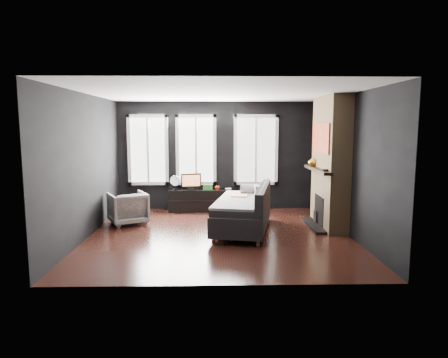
{
  "coord_description": "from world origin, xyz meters",
  "views": [
    {
      "loc": [
        -0.08,
        -7.54,
        2.09
      ],
      "look_at": [
        0.1,
        0.3,
        1.05
      ],
      "focal_mm": 32.0,
      "sensor_mm": 36.0,
      "label": 1
    }
  ],
  "objects_px": {
    "book": "(225,185)",
    "monitor": "(191,180)",
    "sofa": "(243,208)",
    "media_console": "(201,200)",
    "armchair": "(128,207)",
    "mantel_vase": "(313,161)",
    "mug": "(217,187)"
  },
  "relations": [
    {
      "from": "sofa",
      "to": "mantel_vase",
      "type": "xyz_separation_m",
      "value": [
        1.58,
        0.77,
        0.87
      ]
    },
    {
      "from": "mug",
      "to": "mantel_vase",
      "type": "relative_size",
      "value": 0.55
    },
    {
      "from": "mug",
      "to": "mantel_vase",
      "type": "distance_m",
      "value": 2.48
    },
    {
      "from": "armchair",
      "to": "monitor",
      "type": "distance_m",
      "value": 1.88
    },
    {
      "from": "mantel_vase",
      "to": "armchair",
      "type": "bearing_deg",
      "value": -177.85
    },
    {
      "from": "monitor",
      "to": "mug",
      "type": "relative_size",
      "value": 4.35
    },
    {
      "from": "media_console",
      "to": "mug",
      "type": "relative_size",
      "value": 13.41
    },
    {
      "from": "armchair",
      "to": "media_console",
      "type": "xyz_separation_m",
      "value": [
        1.51,
        1.34,
        -0.11
      ]
    },
    {
      "from": "monitor",
      "to": "book",
      "type": "distance_m",
      "value": 0.86
    },
    {
      "from": "mug",
      "to": "media_console",
      "type": "bearing_deg",
      "value": 171.26
    },
    {
      "from": "armchair",
      "to": "mantel_vase",
      "type": "xyz_separation_m",
      "value": [
        4.0,
        0.15,
        0.95
      ]
    },
    {
      "from": "book",
      "to": "mantel_vase",
      "type": "relative_size",
      "value": 0.93
    },
    {
      "from": "media_console",
      "to": "armchair",
      "type": "bearing_deg",
      "value": -138.01
    },
    {
      "from": "armchair",
      "to": "mug",
      "type": "bearing_deg",
      "value": -173.2
    },
    {
      "from": "sofa",
      "to": "book",
      "type": "relative_size",
      "value": 10.92
    },
    {
      "from": "book",
      "to": "monitor",
      "type": "bearing_deg",
      "value": -176.96
    },
    {
      "from": "monitor",
      "to": "mug",
      "type": "height_order",
      "value": "monitor"
    },
    {
      "from": "sofa",
      "to": "media_console",
      "type": "distance_m",
      "value": 2.17
    },
    {
      "from": "sofa",
      "to": "mantel_vase",
      "type": "bearing_deg",
      "value": 37.3
    },
    {
      "from": "sofa",
      "to": "mantel_vase",
      "type": "height_order",
      "value": "mantel_vase"
    },
    {
      "from": "monitor",
      "to": "book",
      "type": "bearing_deg",
      "value": -7.65
    },
    {
      "from": "sofa",
      "to": "book",
      "type": "height_order",
      "value": "sofa"
    },
    {
      "from": "media_console",
      "to": "mantel_vase",
      "type": "bearing_deg",
      "value": -25.1
    },
    {
      "from": "monitor",
      "to": "mantel_vase",
      "type": "relative_size",
      "value": 2.38
    },
    {
      "from": "mug",
      "to": "book",
      "type": "bearing_deg",
      "value": 21.47
    },
    {
      "from": "sofa",
      "to": "armchair",
      "type": "xyz_separation_m",
      "value": [
        -2.42,
        0.62,
        -0.09
      ]
    },
    {
      "from": "armchair",
      "to": "media_console",
      "type": "bearing_deg",
      "value": -165.32
    },
    {
      "from": "monitor",
      "to": "sofa",
      "type": "bearing_deg",
      "value": -70.2
    },
    {
      "from": "media_console",
      "to": "mantel_vase",
      "type": "relative_size",
      "value": 7.34
    },
    {
      "from": "sofa",
      "to": "armchair",
      "type": "bearing_deg",
      "value": 176.87
    },
    {
      "from": "mantel_vase",
      "to": "media_console",
      "type": "bearing_deg",
      "value": 154.42
    },
    {
      "from": "media_console",
      "to": "monitor",
      "type": "xyz_separation_m",
      "value": [
        -0.23,
        -0.03,
        0.5
      ]
    }
  ]
}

